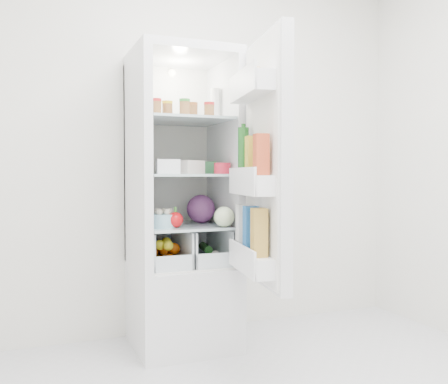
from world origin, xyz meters
name	(u,v)px	position (x,y,z in m)	size (l,w,h in m)	color
room_walls	(319,39)	(0.00, 0.00, 1.59)	(3.02, 3.02, 2.61)	silver
refrigerator	(180,237)	(-0.20, 1.25, 0.67)	(0.60, 0.60, 1.80)	silver
shelf_low	(183,226)	(-0.20, 1.19, 0.74)	(0.49, 0.53, 0.01)	#A8BFC4
shelf_mid	(183,175)	(-0.20, 1.19, 1.05)	(0.49, 0.53, 0.01)	#A8BFC4
shelf_top	(183,121)	(-0.20, 1.19, 1.38)	(0.49, 0.53, 0.01)	#A8BFC4
crisper_left	(164,248)	(-0.32, 1.19, 0.61)	(0.23, 0.46, 0.22)	silver
crisper_right	(202,246)	(-0.08, 1.19, 0.61)	(0.23, 0.46, 0.22)	silver
condiment_jars	(182,110)	(-0.24, 1.07, 1.43)	(0.38, 0.16, 0.08)	#B21919
squeeze_bottle	(215,105)	(0.01, 1.20, 1.49)	(0.06, 0.06, 0.20)	white
tub_white	(168,167)	(-0.33, 1.05, 1.10)	(0.13, 0.13, 0.08)	white
tub_cream	(189,167)	(-0.19, 1.10, 1.10)	(0.14, 0.14, 0.08)	beige
tin_red	(222,168)	(-0.01, 1.03, 1.09)	(0.10, 0.10, 0.07)	red
foil_tray	(171,171)	(-0.23, 1.35, 1.08)	(0.15, 0.11, 0.04)	white
tub_green	(206,168)	(-0.03, 1.24, 1.10)	(0.10, 0.13, 0.08)	#439456
red_cabbage	(201,209)	(-0.06, 1.26, 0.84)	(0.18, 0.18, 0.18)	#551D4D
bell_pepper	(175,220)	(-0.29, 1.04, 0.79)	(0.09, 0.09, 0.09)	red
mushroom_bowl	(164,221)	(-0.35, 1.10, 0.79)	(0.17, 0.17, 0.08)	#97CEE1
salad_bag	(224,217)	(-0.02, 0.97, 0.81)	(0.12, 0.12, 0.12)	beige
citrus_pile	(165,254)	(-0.32, 1.16, 0.58)	(0.20, 0.31, 0.16)	#EE570C
veg_pile	(203,254)	(-0.07, 1.18, 0.56)	(0.16, 0.30, 0.10)	#194717
fridge_door	(262,167)	(0.05, 0.61, 1.09)	(0.25, 0.60, 1.30)	silver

